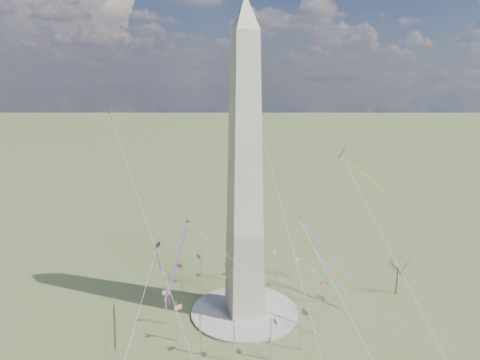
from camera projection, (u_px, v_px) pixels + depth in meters
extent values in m
plane|color=#4D5B2D|center=(244.00, 313.00, 144.53)|extent=(2000.00, 2000.00, 0.00)
cylinder|color=#B3AAA3|center=(244.00, 311.00, 144.44)|extent=(36.00, 36.00, 0.80)
pyramid|color=beige|center=(245.00, 12.00, 122.46)|extent=(9.90, 9.90, 10.00)
cylinder|color=white|center=(316.00, 285.00, 149.85)|extent=(0.36, 0.36, 13.00)
cube|color=red|center=(315.00, 270.00, 149.85)|extent=(2.40, 0.08, 1.50)
cylinder|color=white|center=(299.00, 274.00, 158.65)|extent=(0.36, 0.36, 13.00)
cube|color=red|center=(297.00, 259.00, 158.43)|extent=(2.25, 0.99, 1.50)
cylinder|color=white|center=(277.00, 266.00, 165.08)|extent=(0.36, 0.36, 13.00)
cube|color=red|center=(274.00, 253.00, 164.48)|extent=(1.75, 1.75, 1.50)
cylinder|color=white|center=(252.00, 263.00, 168.15)|extent=(0.36, 0.36, 13.00)
cube|color=red|center=(248.00, 250.00, 167.08)|extent=(0.99, 2.25, 1.50)
cylinder|color=white|center=(226.00, 264.00, 167.40)|extent=(0.36, 0.36, 13.00)
cube|color=red|center=(223.00, 251.00, 165.84)|extent=(0.08, 2.40, 1.50)
cylinder|color=white|center=(202.00, 269.00, 162.94)|extent=(0.36, 0.36, 13.00)
cube|color=red|center=(199.00, 257.00, 160.93)|extent=(0.99, 2.25, 1.50)
cylinder|color=white|center=(182.00, 278.00, 155.44)|extent=(0.36, 0.36, 13.00)
cube|color=red|center=(179.00, 266.00, 153.12)|extent=(1.75, 1.75, 1.50)
cylinder|color=white|center=(169.00, 291.00, 146.06)|extent=(0.36, 0.36, 13.00)
cube|color=red|center=(167.00, 278.00, 143.59)|extent=(2.25, 0.99, 1.50)
cylinder|color=white|center=(166.00, 306.00, 136.22)|extent=(0.36, 0.36, 13.00)
cube|color=red|center=(166.00, 293.00, 133.78)|extent=(2.40, 0.08, 1.50)
cylinder|color=white|center=(177.00, 322.00, 127.41)|extent=(0.36, 0.36, 13.00)
cube|color=red|center=(178.00, 307.00, 125.20)|extent=(2.25, 0.99, 1.50)
cylinder|color=white|center=(200.00, 334.00, 120.99)|extent=(0.36, 0.36, 13.00)
cube|color=red|center=(204.00, 319.00, 119.14)|extent=(1.75, 1.75, 1.50)
cylinder|color=white|center=(234.00, 341.00, 117.91)|extent=(0.36, 0.36, 13.00)
cube|color=red|center=(239.00, 324.00, 116.54)|extent=(0.99, 2.25, 1.50)
cylinder|color=white|center=(271.00, 339.00, 118.67)|extent=(0.36, 0.36, 13.00)
cube|color=red|center=(275.00, 322.00, 117.79)|extent=(0.08, 2.40, 1.50)
cylinder|color=white|center=(301.00, 330.00, 123.13)|extent=(0.36, 0.36, 13.00)
cube|color=red|center=(305.00, 312.00, 122.69)|extent=(0.99, 2.25, 1.50)
cylinder|color=white|center=(319.00, 316.00, 130.62)|extent=(0.36, 0.36, 13.00)
cube|color=red|center=(321.00, 298.00, 130.50)|extent=(1.75, 1.75, 1.50)
cylinder|color=white|center=(323.00, 300.00, 140.00)|extent=(0.36, 0.36, 13.00)
cube|color=red|center=(324.00, 283.00, 140.04)|extent=(2.25, 0.99, 1.50)
cylinder|color=#47322B|center=(397.00, 280.00, 156.05)|extent=(0.44, 0.44, 10.54)
cube|color=orange|center=(366.00, 175.00, 155.18)|extent=(12.85, 11.56, 11.81)
cube|color=orange|center=(365.00, 176.00, 153.30)|extent=(12.85, 11.56, 11.81)
cube|color=#491B7B|center=(158.00, 246.00, 142.05)|extent=(2.23, 3.51, 2.80)
cube|color=red|center=(158.00, 258.00, 143.12)|extent=(1.94, 3.24, 9.68)
cube|color=red|center=(327.00, 251.00, 132.66)|extent=(10.94, 19.17, 13.50)
cube|color=red|center=(177.00, 261.00, 123.78)|extent=(10.14, 20.21, 13.87)
cube|color=red|center=(332.00, 273.00, 151.46)|extent=(6.39, 18.47, 12.02)
cube|color=red|center=(110.00, 110.00, 156.53)|extent=(1.46, 2.08, 1.58)
cube|color=red|center=(110.00, 115.00, 156.92)|extent=(1.12, 1.14, 3.61)
cube|color=silver|center=(254.00, 103.00, 171.08)|extent=(1.69, 1.46, 1.58)
cube|color=silver|center=(254.00, 107.00, 171.48)|extent=(0.36, 1.37, 3.62)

